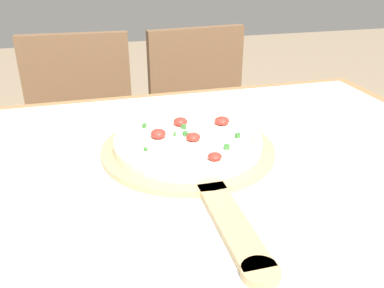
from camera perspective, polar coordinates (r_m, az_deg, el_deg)
dining_table at (r=0.80m, az=3.12°, el=-11.45°), size 1.14×0.94×0.77m
towel_cloth at (r=0.74m, az=3.34°, el=-3.82°), size 1.06×0.86×0.00m
pizza_peel at (r=0.78m, az=-0.09°, el=-1.45°), size 0.34×0.55×0.01m
pizza at (r=0.79m, az=-0.55°, el=0.59°), size 0.29×0.29×0.04m
chair_left at (r=1.53m, az=-15.03°, el=0.35°), size 0.42×0.42×0.87m
chair_right at (r=1.59m, az=1.76°, el=2.19°), size 0.44×0.44×0.87m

